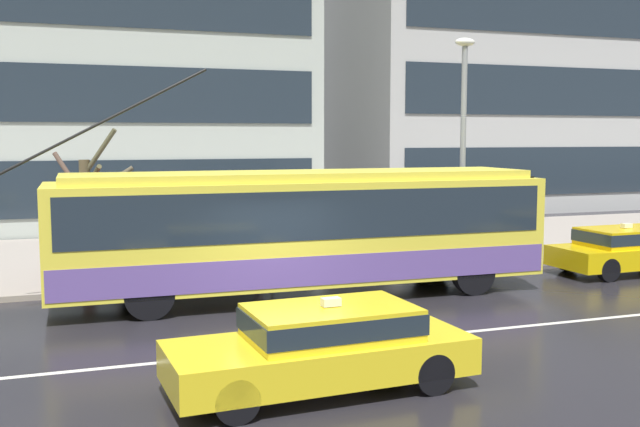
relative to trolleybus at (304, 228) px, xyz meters
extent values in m
plane|color=black|center=(-1.13, -2.89, -1.63)|extent=(160.00, 160.00, 0.00)
cube|color=gray|center=(-1.13, 6.60, -1.56)|extent=(80.00, 10.00, 0.14)
cube|color=silver|center=(-1.13, -4.09, -1.63)|extent=(72.00, 0.14, 0.01)
cube|color=yellow|center=(-0.02, 0.00, -0.04)|extent=(11.56, 2.66, 2.35)
cube|color=yellow|center=(-0.02, 0.00, 1.23)|extent=(10.87, 2.40, 0.20)
cube|color=#1E2833|center=(-0.02, 0.00, 0.43)|extent=(11.10, 2.68, 1.08)
cube|color=#664D98|center=(-0.02, 0.00, -0.79)|extent=(11.45, 2.68, 0.66)
cube|color=#1E2833|center=(5.70, -0.08, 0.43)|extent=(0.15, 2.19, 1.17)
cube|color=black|center=(5.55, -0.08, 1.03)|extent=(0.19, 1.90, 0.28)
cylinder|color=black|center=(-4.47, 0.41, 2.46)|extent=(4.34, 0.12, 2.31)
cylinder|color=black|center=(-4.48, -0.29, 2.46)|extent=(4.34, 0.12, 2.31)
cylinder|color=black|center=(3.92, 1.04, -1.11)|extent=(1.04, 0.31, 1.04)
cylinder|color=black|center=(3.89, -1.15, -1.11)|extent=(1.04, 0.31, 1.04)
cylinder|color=black|center=(-3.69, 1.15, -1.11)|extent=(1.04, 0.31, 1.04)
cylinder|color=black|center=(-3.72, -1.04, -1.11)|extent=(1.04, 0.31, 1.04)
cube|color=yellow|center=(9.50, -0.12, -1.12)|extent=(4.49, 1.91, 0.55)
cube|color=yellow|center=(9.32, -0.13, -0.61)|extent=(2.44, 1.61, 0.48)
cube|color=#1E2833|center=(9.32, -0.13, -0.59)|extent=(2.48, 1.62, 0.31)
cube|color=silver|center=(9.32, -0.13, -0.30)|extent=(0.28, 0.17, 0.12)
cylinder|color=black|center=(8.01, 0.65, -1.32)|extent=(0.62, 0.21, 0.62)
cylinder|color=black|center=(8.05, -0.96, -1.32)|extent=(0.62, 0.21, 0.62)
cube|color=yellow|center=(-1.79, -6.24, -1.12)|extent=(4.60, 1.95, 0.55)
cube|color=yellow|center=(-1.61, -6.23, -0.61)|extent=(2.51, 1.61, 0.48)
cube|color=#1E2833|center=(-1.61, -6.23, -0.59)|extent=(2.56, 1.63, 0.31)
cube|color=silver|center=(-1.61, -6.23, -0.30)|extent=(0.29, 0.17, 0.12)
cylinder|color=black|center=(-3.25, -7.08, -1.32)|extent=(0.63, 0.23, 0.62)
cylinder|color=black|center=(-3.32, -5.54, -1.32)|extent=(0.63, 0.23, 0.62)
cylinder|color=black|center=(-0.26, -6.94, -1.32)|extent=(0.63, 0.23, 0.62)
cylinder|color=black|center=(-0.34, -5.40, -1.32)|extent=(0.63, 0.23, 0.62)
cylinder|color=gray|center=(-0.20, 2.16, -0.19)|extent=(0.08, 0.08, 2.60)
cylinder|color=gray|center=(-3.87, 2.16, -0.19)|extent=(0.08, 0.08, 2.60)
cylinder|color=gray|center=(-0.20, 3.73, -0.19)|extent=(0.08, 0.08, 2.60)
cylinder|color=gray|center=(-3.87, 3.73, -0.19)|extent=(0.08, 0.08, 2.60)
cube|color=#99ADB2|center=(-2.03, 3.73, -0.14)|extent=(3.49, 0.04, 2.08)
cube|color=#B2B2B7|center=(-2.03, 2.94, 1.15)|extent=(3.97, 1.87, 0.08)
cube|color=brown|center=(-2.03, 3.33, -1.04)|extent=(2.57, 0.36, 0.08)
cylinder|color=#4A4A4D|center=(-4.13, 2.60, -1.09)|extent=(0.14, 0.14, 0.80)
cylinder|color=#4A4A4D|center=(-4.11, 2.76, -1.09)|extent=(0.14, 0.14, 0.80)
cylinder|color=#414B56|center=(-4.12, 2.68, -0.42)|extent=(0.40, 0.40, 0.56)
sphere|color=#DB9D8F|center=(-4.12, 2.68, -0.03)|extent=(0.21, 0.21, 0.21)
cone|color=red|center=(-4.11, 2.80, 0.26)|extent=(1.41, 1.41, 0.28)
cylinder|color=#333333|center=(-4.11, 2.80, -0.25)|extent=(0.02, 0.02, 0.73)
cylinder|color=black|center=(-4.73, 3.83, -1.07)|extent=(0.14, 0.14, 0.83)
cylinder|color=black|center=(-4.81, 3.97, -1.07)|extent=(0.14, 0.14, 0.83)
cylinder|color=maroon|center=(-4.77, 3.90, -0.37)|extent=(0.49, 0.49, 0.58)
sphere|color=#D2B577|center=(-4.77, 3.90, 0.03)|extent=(0.23, 0.23, 0.23)
cone|color=#CE2865|center=(-4.71, 3.80, 0.33)|extent=(1.45, 1.45, 0.29)
cylinder|color=#333333|center=(-4.71, 3.80, -0.19)|extent=(0.02, 0.02, 0.75)
cylinder|color=#564B52|center=(-0.28, 3.06, -1.06)|extent=(0.14, 0.14, 0.86)
cylinder|color=#564B52|center=(-0.38, 3.19, -1.06)|extent=(0.14, 0.14, 0.86)
cylinder|color=navy|center=(-0.33, 3.13, -0.32)|extent=(0.50, 0.50, 0.62)
sphere|color=#D7AD8F|center=(-0.33, 3.13, 0.10)|extent=(0.21, 0.21, 0.21)
cylinder|color=gray|center=(5.39, 2.04, 1.58)|extent=(0.16, 0.16, 6.14)
ellipsoid|color=silver|center=(5.39, 2.04, 4.77)|extent=(0.60, 0.32, 0.24)
cylinder|color=brown|center=(-4.79, 4.37, 0.02)|extent=(0.29, 0.29, 3.02)
cylinder|color=#4D4F2C|center=(-4.27, 4.46, 0.70)|extent=(1.12, 0.31, 0.62)
cylinder|color=brown|center=(-4.62, 3.80, 1.04)|extent=(0.48, 1.24, 0.82)
cylinder|color=brown|center=(-4.15, 4.49, 0.90)|extent=(1.36, 0.37, 0.88)
cylinder|color=#4E4C34|center=(-4.39, 4.15, 1.74)|extent=(0.94, 0.60, 1.27)
cylinder|color=brown|center=(-5.16, 4.67, 1.07)|extent=(0.91, 0.75, 1.33)
cube|color=#ACB5AD|center=(-4.38, 16.87, 6.96)|extent=(18.05, 10.33, 17.18)
cube|color=#1E2833|center=(-4.38, 11.68, 0.26)|extent=(16.97, 0.06, 2.06)
cube|color=#1E2833|center=(-4.38, 11.68, 3.69)|extent=(16.97, 0.06, 2.06)
cube|color=#ACACAB|center=(20.76, 20.13, 9.92)|extent=(24.45, 12.64, 23.11)
cube|color=#1E2833|center=(20.76, 13.78, 0.49)|extent=(22.98, 0.06, 2.31)
cube|color=#1E2833|center=(20.76, 13.78, 4.34)|extent=(22.98, 0.06, 2.31)
cube|color=#1E2833|center=(20.76, 13.78, 8.19)|extent=(22.98, 0.06, 2.31)
camera|label=1|loc=(-5.27, -16.23, 2.14)|focal=41.02mm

